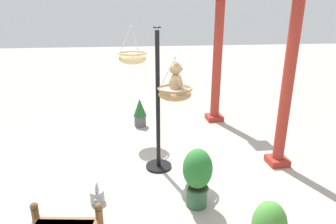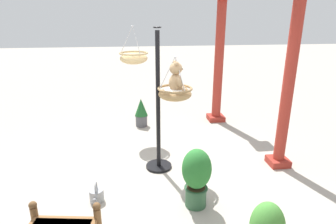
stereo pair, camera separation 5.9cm
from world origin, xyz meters
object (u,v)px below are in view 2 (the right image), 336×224
at_px(greenhouse_pillar_right, 219,64).
at_px(potted_plant_bushy_green, 141,112).
at_px(potted_plant_fern_front, 196,175).
at_px(display_pole_central, 158,129).
at_px(hanging_basket_left_high, 134,58).
at_px(greenhouse_pillar_far_back, 289,83).
at_px(hanging_basket_with_teddy, 175,93).
at_px(teddy_bear, 177,79).
at_px(watering_can, 97,195).

distance_m(greenhouse_pillar_right, potted_plant_bushy_green, 2.15).
relative_size(greenhouse_pillar_right, potted_plant_fern_front, 3.44).
relative_size(display_pole_central, hanging_basket_left_high, 3.14).
height_order(greenhouse_pillar_far_back, potted_plant_bushy_green, greenhouse_pillar_far_back).
bearing_deg(display_pole_central, potted_plant_bushy_green, -173.77).
bearing_deg(potted_plant_bushy_green, greenhouse_pillar_right, 95.31).
height_order(hanging_basket_with_teddy, teddy_bear, hanging_basket_with_teddy).
bearing_deg(potted_plant_fern_front, display_pole_central, -159.96).
xyz_separation_m(greenhouse_pillar_right, potted_plant_bushy_green, (0.17, -1.85, -1.07)).
bearing_deg(hanging_basket_left_high, display_pole_central, 13.56).
bearing_deg(hanging_basket_with_teddy, watering_can, -59.98).
distance_m(display_pole_central, watering_can, 1.42).
height_order(hanging_basket_with_teddy, greenhouse_pillar_right, greenhouse_pillar_right).
height_order(hanging_basket_with_teddy, potted_plant_bushy_green, hanging_basket_with_teddy).
bearing_deg(greenhouse_pillar_far_back, teddy_bear, -90.73).
xyz_separation_m(potted_plant_fern_front, potted_plant_bushy_green, (-3.10, -0.62, -0.13)).
relative_size(hanging_basket_with_teddy, teddy_bear, 1.38).
bearing_deg(hanging_basket_with_teddy, teddy_bear, 90.00).
bearing_deg(display_pole_central, watering_can, -48.51).
xyz_separation_m(teddy_bear, potted_plant_fern_front, (0.96, 0.13, -1.10)).
bearing_deg(greenhouse_pillar_right, potted_plant_fern_front, -20.63).
bearing_deg(teddy_bear, potted_plant_fern_front, 7.76).
bearing_deg(hanging_basket_left_high, greenhouse_pillar_far_back, 56.37).
distance_m(teddy_bear, watering_can, 2.04).
xyz_separation_m(teddy_bear, greenhouse_pillar_right, (-2.31, 1.36, -0.16)).
height_order(greenhouse_pillar_far_back, watering_can, greenhouse_pillar_far_back).
relative_size(teddy_bear, potted_plant_bushy_green, 0.73).
distance_m(display_pole_central, greenhouse_pillar_far_back, 2.22).
height_order(potted_plant_bushy_green, watering_can, potted_plant_bushy_green).
distance_m(greenhouse_pillar_far_back, potted_plant_bushy_green, 3.36).
relative_size(teddy_bear, greenhouse_pillar_right, 0.17).
relative_size(greenhouse_pillar_far_back, potted_plant_fern_front, 3.59).
xyz_separation_m(display_pole_central, watering_can, (0.85, -0.96, -0.61)).
bearing_deg(potted_plant_bushy_green, hanging_basket_left_high, -13.52).
distance_m(greenhouse_pillar_far_back, potted_plant_fern_front, 2.17).
xyz_separation_m(display_pole_central, greenhouse_pillar_far_back, (0.17, 2.09, 0.76)).
bearing_deg(teddy_bear, watering_can, -60.45).
bearing_deg(hanging_basket_left_high, teddy_bear, 21.29).
height_order(greenhouse_pillar_right, potted_plant_bushy_green, greenhouse_pillar_right).
bearing_deg(greenhouse_pillar_right, potted_plant_bushy_green, -84.69).
height_order(display_pole_central, potted_plant_fern_front, display_pole_central).
distance_m(display_pole_central, potted_plant_bushy_green, 2.04).
xyz_separation_m(hanging_basket_with_teddy, potted_plant_fern_front, (0.96, 0.15, -0.89)).
distance_m(teddy_bear, greenhouse_pillar_right, 2.69).
height_order(hanging_basket_with_teddy, greenhouse_pillar_far_back, greenhouse_pillar_far_back).
relative_size(display_pole_central, potted_plant_fern_front, 2.76).
bearing_deg(watering_can, greenhouse_pillar_right, 139.25).
distance_m(hanging_basket_with_teddy, teddy_bear, 0.22).
bearing_deg(display_pole_central, hanging_basket_left_high, -166.44).
xyz_separation_m(hanging_basket_left_high, potted_plant_fern_front, (2.55, 0.75, -1.22)).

